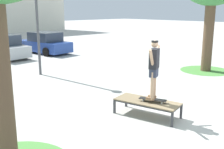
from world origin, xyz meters
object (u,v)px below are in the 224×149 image
skate_box (147,102)px  car_blue (45,43)px  skater (154,66)px  car_silver (1,47)px  skateboard (153,99)px

skate_box → car_blue: car_blue is taller
skater → car_silver: skater is taller
skater → car_silver: size_ratio=0.39×
skater → car_blue: 13.55m
car_silver → skate_box: bearing=-94.3°
skateboard → car_blue: car_blue is taller
skater → car_blue: skater is taller
skateboard → car_silver: bearing=85.9°
car_silver → car_blue: size_ratio=1.00×
skate_box → car_silver: bearing=85.7°
car_blue → car_silver: bearing=178.9°
skateboard → car_blue: bearing=72.7°
skater → car_blue: (4.03, 12.91, -0.84)m
skate_box → car_blue: (4.07, 12.74, 0.28)m
car_silver → skater: bearing=-94.1°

